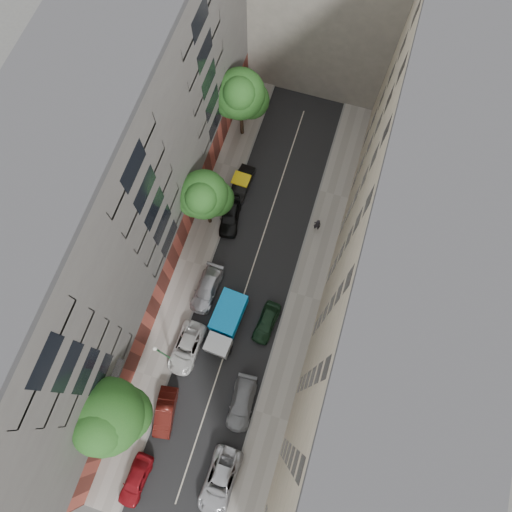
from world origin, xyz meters
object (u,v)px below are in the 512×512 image
at_px(car_left_1, 165,412).
at_px(pedestrian, 317,225).
at_px(tree_near, 108,418).
at_px(tarp_truck, 226,323).
at_px(car_left_0, 136,480).
at_px(car_right_2, 266,322).
at_px(lamp_post, 162,353).
at_px(car_left_5, 241,185).
at_px(tree_mid, 204,197).
at_px(car_right_1, 242,403).
at_px(car_left_3, 207,289).
at_px(tree_far, 241,96).
at_px(car_left_2, 186,348).
at_px(car_right_0, 220,481).
at_px(car_left_4, 230,216).

relative_size(car_left_1, pedestrian, 2.26).
bearing_deg(tree_near, tarp_truck, 61.73).
relative_size(car_left_0, car_right_2, 1.03).
relative_size(tree_near, lamp_post, 1.34).
height_order(car_left_5, lamp_post, lamp_post).
bearing_deg(car_right_2, tree_mid, 140.71).
distance_m(tarp_truck, car_right_1, 6.97).
bearing_deg(car_left_3, car_left_5, 93.70).
xyz_separation_m(car_right_1, tree_near, (-8.75, -3.90, 5.82)).
height_order(car_left_1, car_left_5, car_left_5).
xyz_separation_m(tree_mid, lamp_post, (0.98, -13.51, -1.26)).
bearing_deg(car_left_3, tree_far, 99.28).
relative_size(car_left_0, tree_mid, 0.50).
height_order(car_right_2, tree_near, tree_near).
relative_size(car_left_5, pedestrian, 2.32).
bearing_deg(tree_near, tree_far, 88.98).
relative_size(car_right_1, car_right_2, 1.19).
relative_size(tarp_truck, lamp_post, 0.81).
bearing_deg(car_right_1, car_left_2, 149.55).
distance_m(car_left_3, car_right_0, 16.09).
bearing_deg(car_right_0, car_right_2, 91.86).
bearing_deg(car_left_2, car_left_4, 93.24).
relative_size(car_left_4, tree_near, 0.46).
xyz_separation_m(car_right_0, tree_near, (-8.89, 2.30, 5.77)).
distance_m(car_right_0, tree_far, 33.55).
distance_m(lamp_post, pedestrian, 18.68).
distance_m(car_left_1, car_right_0, 7.10).
relative_size(car_left_3, tree_mid, 0.58).
bearing_deg(car_left_3, car_left_1, -86.56).
bearing_deg(car_left_4, car_right_0, -83.12).
xyz_separation_m(car_right_0, pedestrian, (1.79, 23.88, 0.34)).
bearing_deg(tree_far, car_left_4, -79.32).
bearing_deg(tarp_truck, tree_near, -114.23).
xyz_separation_m(tree_far, lamp_post, (1.05, -24.12, -1.68)).
xyz_separation_m(car_left_5, lamp_post, (-0.77, -18.07, 3.76)).
xyz_separation_m(car_left_2, tree_near, (-2.63, -6.90, 5.83)).
bearing_deg(car_right_2, car_left_4, 130.72).
distance_m(tarp_truck, tree_near, 12.38).
bearing_deg(car_right_1, car_right_0, -93.00).
distance_m(tarp_truck, lamp_post, 6.48).
bearing_deg(pedestrian, car_right_2, 76.37).
distance_m(car_right_0, car_right_1, 6.20).
bearing_deg(car_right_2, car_left_2, -140.04).
xyz_separation_m(car_left_2, tree_mid, (-2.03, 12.24, 5.05)).
xyz_separation_m(car_left_0, car_right_2, (6.40, 15.46, -0.02)).
bearing_deg(tree_near, car_right_2, 51.91).
bearing_deg(lamp_post, tarp_truck, 48.82).
xyz_separation_m(car_right_0, car_right_1, (-0.14, 6.20, -0.05)).
distance_m(car_left_4, tree_mid, 5.36).
bearing_deg(car_left_0, tree_mid, 97.06).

